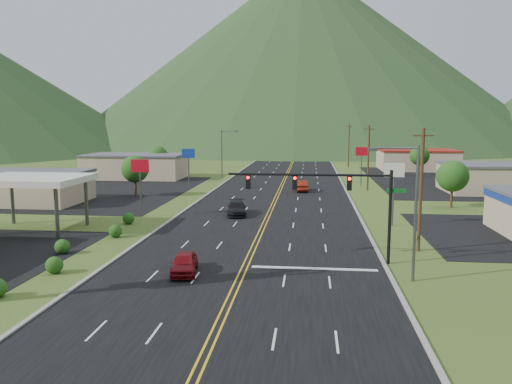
# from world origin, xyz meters

# --- Properties ---
(ground) EXTENTS (500.00, 500.00, 0.00)m
(ground) POSITION_xyz_m (0.00, 0.00, 0.00)
(ground) COLOR #374D1B
(ground) RESTS_ON ground
(road) EXTENTS (20.00, 460.00, 0.04)m
(road) POSITION_xyz_m (0.00, 0.00, 0.00)
(road) COLOR black
(road) RESTS_ON ground
(curb_west) EXTENTS (0.30, 460.00, 0.14)m
(curb_west) POSITION_xyz_m (-10.15, 0.00, 0.00)
(curb_west) COLOR gray
(curb_west) RESTS_ON ground
(curb_east) EXTENTS (0.30, 460.00, 0.14)m
(curb_east) POSITION_xyz_m (10.15, 0.00, 0.00)
(curb_east) COLOR gray
(curb_east) RESTS_ON ground
(traffic_signal) EXTENTS (13.10, 0.43, 7.00)m
(traffic_signal) POSITION_xyz_m (6.48, 14.00, 5.33)
(traffic_signal) COLOR black
(traffic_signal) RESTS_ON ground
(streetlight_east) EXTENTS (3.28, 0.25, 9.00)m
(streetlight_east) POSITION_xyz_m (11.18, 10.00, 5.18)
(streetlight_east) COLOR #59595E
(streetlight_east) RESTS_ON ground
(streetlight_west) EXTENTS (3.28, 0.25, 9.00)m
(streetlight_west) POSITION_xyz_m (-11.68, 70.00, 5.18)
(streetlight_west) COLOR #59595E
(streetlight_west) RESTS_ON ground
(gas_canopy) EXTENTS (10.00, 8.00, 5.30)m
(gas_canopy) POSITION_xyz_m (-22.00, 22.00, 4.87)
(gas_canopy) COLOR white
(gas_canopy) RESTS_ON ground
(building_west_mid) EXTENTS (14.40, 10.40, 4.10)m
(building_west_mid) POSITION_xyz_m (-32.00, 38.00, 2.27)
(building_west_mid) COLOR tan
(building_west_mid) RESTS_ON ground
(building_west_far) EXTENTS (18.40, 11.40, 4.50)m
(building_west_far) POSITION_xyz_m (-28.00, 68.00, 2.26)
(building_west_far) COLOR tan
(building_west_far) RESTS_ON ground
(building_east_mid) EXTENTS (14.40, 11.40, 4.30)m
(building_east_mid) POSITION_xyz_m (32.00, 55.00, 2.16)
(building_east_mid) COLOR tan
(building_east_mid) RESTS_ON ground
(building_east_far) EXTENTS (16.40, 12.40, 4.50)m
(building_east_far) POSITION_xyz_m (28.00, 90.00, 2.26)
(building_east_far) COLOR tan
(building_east_far) RESTS_ON ground
(pole_sign_west_a) EXTENTS (2.00, 0.18, 6.40)m
(pole_sign_west_a) POSITION_xyz_m (-14.00, 30.00, 5.05)
(pole_sign_west_a) COLOR #59595E
(pole_sign_west_a) RESTS_ON ground
(pole_sign_west_b) EXTENTS (2.00, 0.18, 6.40)m
(pole_sign_west_b) POSITION_xyz_m (-14.00, 52.00, 5.05)
(pole_sign_west_b) COLOR #59595E
(pole_sign_west_b) RESTS_ON ground
(pole_sign_east_a) EXTENTS (2.00, 0.18, 6.40)m
(pole_sign_east_a) POSITION_xyz_m (13.00, 28.00, 5.05)
(pole_sign_east_a) COLOR #59595E
(pole_sign_east_a) RESTS_ON ground
(pole_sign_east_b) EXTENTS (2.00, 0.18, 6.40)m
(pole_sign_east_b) POSITION_xyz_m (13.00, 60.00, 5.05)
(pole_sign_east_b) COLOR #59595E
(pole_sign_east_b) RESTS_ON ground
(tree_west_a) EXTENTS (3.84, 3.84, 5.82)m
(tree_west_a) POSITION_xyz_m (-20.00, 45.00, 3.89)
(tree_west_a) COLOR #382314
(tree_west_a) RESTS_ON ground
(tree_west_b) EXTENTS (3.84, 3.84, 5.82)m
(tree_west_b) POSITION_xyz_m (-25.00, 72.00, 3.89)
(tree_west_b) COLOR #382314
(tree_west_b) RESTS_ON ground
(tree_east_a) EXTENTS (3.84, 3.84, 5.82)m
(tree_east_a) POSITION_xyz_m (22.00, 40.00, 3.89)
(tree_east_a) COLOR #382314
(tree_east_a) RESTS_ON ground
(tree_east_b) EXTENTS (3.84, 3.84, 5.82)m
(tree_east_b) POSITION_xyz_m (26.00, 78.00, 3.89)
(tree_east_b) COLOR #382314
(tree_east_b) RESTS_ON ground
(utility_pole_a) EXTENTS (1.60, 0.28, 10.00)m
(utility_pole_a) POSITION_xyz_m (13.50, 18.00, 5.13)
(utility_pole_a) COLOR #382314
(utility_pole_a) RESTS_ON ground
(utility_pole_b) EXTENTS (1.60, 0.28, 10.00)m
(utility_pole_b) POSITION_xyz_m (13.50, 55.00, 5.13)
(utility_pole_b) COLOR #382314
(utility_pole_b) RESTS_ON ground
(utility_pole_c) EXTENTS (1.60, 0.28, 10.00)m
(utility_pole_c) POSITION_xyz_m (13.50, 95.00, 5.13)
(utility_pole_c) COLOR #382314
(utility_pole_c) RESTS_ON ground
(utility_pole_d) EXTENTS (1.60, 0.28, 10.00)m
(utility_pole_d) POSITION_xyz_m (13.50, 135.00, 5.13)
(utility_pole_d) COLOR #382314
(utility_pole_d) RESTS_ON ground
(mountain_n) EXTENTS (220.00, 220.00, 85.00)m
(mountain_n) POSITION_xyz_m (0.00, 220.00, 42.50)
(mountain_n) COLOR #253C1B
(mountain_n) RESTS_ON ground
(car_red_near) EXTENTS (2.30, 4.42, 1.44)m
(car_red_near) POSITION_xyz_m (-3.98, 9.92, 0.72)
(car_red_near) COLOR maroon
(car_red_near) RESTS_ON ground
(car_dark_mid) EXTENTS (2.88, 5.48, 1.51)m
(car_dark_mid) POSITION_xyz_m (-3.60, 32.08, 0.76)
(car_dark_mid) COLOR black
(car_dark_mid) RESTS_ON ground
(car_red_far) EXTENTS (2.13, 5.10, 1.64)m
(car_red_far) POSITION_xyz_m (3.37, 52.63, 0.82)
(car_red_far) COLOR maroon
(car_red_far) RESTS_ON ground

